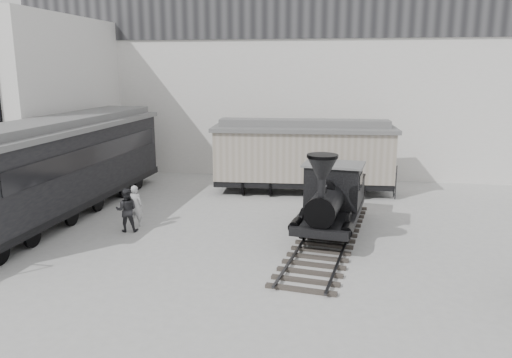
% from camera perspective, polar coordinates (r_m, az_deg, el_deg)
% --- Properties ---
extents(ground, '(90.00, 90.00, 0.00)m').
position_cam_1_polar(ground, '(16.79, 0.50, -9.93)').
color(ground, '#9E9E9B').
extents(north_wall, '(34.00, 2.51, 11.00)m').
position_cam_1_polar(north_wall, '(30.39, 5.16, 10.95)').
color(north_wall, silver).
rests_on(north_wall, ground).
extents(west_pavilion, '(7.00, 12.11, 9.00)m').
position_cam_1_polar(west_pavilion, '(30.50, -24.35, 7.90)').
color(west_pavilion, silver).
rests_on(west_pavilion, ground).
extents(locomotive, '(3.43, 10.05, 3.48)m').
position_cam_1_polar(locomotive, '(19.69, 8.60, -2.68)').
color(locomotive, '#393430').
rests_on(locomotive, ground).
extents(boxcar, '(9.53, 3.56, 3.83)m').
position_cam_1_polar(boxcar, '(26.01, 5.41, 2.80)').
color(boxcar, black).
rests_on(boxcar, ground).
extents(passenger_coach, '(3.67, 15.00, 3.99)m').
position_cam_1_polar(passenger_coach, '(23.65, -21.04, 1.48)').
color(passenger_coach, black).
rests_on(passenger_coach, ground).
extents(visitor_a, '(0.65, 0.44, 1.73)m').
position_cam_1_polar(visitor_a, '(21.15, -13.64, -2.99)').
color(visitor_a, '#BABABA').
rests_on(visitor_a, ground).
extents(visitor_b, '(1.00, 0.86, 1.77)m').
position_cam_1_polar(visitor_b, '(20.57, -14.58, -3.45)').
color(visitor_b, '#262629').
rests_on(visitor_b, ground).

